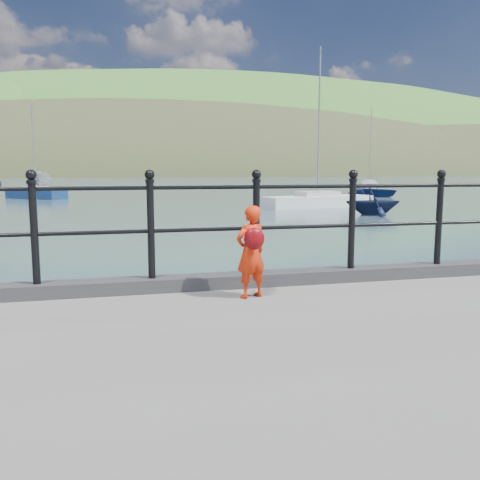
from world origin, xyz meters
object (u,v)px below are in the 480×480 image
object	(u,v)px
launch_blue	(375,191)
sailboat_port	(36,194)
launch_navy	(373,201)
sailboat_near	(317,202)
launch_white	(42,180)
sailboat_far	(369,185)
railing	(205,216)
child	(251,251)

from	to	relation	value
launch_blue	sailboat_port	world-z (taller)	sailboat_port
launch_navy	sailboat_near	world-z (taller)	sailboat_near
launch_white	sailboat_far	world-z (taller)	sailboat_far
launch_navy	sailboat_far	bearing A→B (deg)	-16.44
sailboat_far	railing	bearing A→B (deg)	176.45
launch_blue	launch_navy	distance (m)	19.09
child	launch_white	bearing A→B (deg)	-101.75
launch_blue	sailboat_port	distance (m)	28.56
child	railing	bearing A→B (deg)	-74.59
launch_white	sailboat_far	size ratio (longest dim) A/B	0.53
railing	sailboat_far	world-z (taller)	sailboat_far
sailboat_far	sailboat_port	size ratio (longest dim) A/B	1.32
launch_blue	sailboat_port	size ratio (longest dim) A/B	0.61
launch_white	railing	bearing A→B (deg)	-80.97
launch_blue	launch_white	size ratio (longest dim) A/B	0.87
launch_blue	launch_white	bearing A→B (deg)	121.34
sailboat_far	sailboat_near	distance (m)	36.00
sailboat_port	launch_blue	bearing A→B (deg)	34.25
launch_white	launch_navy	bearing A→B (deg)	-62.39
child	launch_blue	bearing A→B (deg)	-141.45
railing	sailboat_port	xyz separation A→B (m)	(-7.18, 38.42, -1.48)
child	launch_navy	bearing A→B (deg)	-142.76
sailboat_near	launch_navy	bearing A→B (deg)	-97.51
railing	launch_white	world-z (taller)	railing
railing	sailboat_far	bearing A→B (deg)	60.34
child	launch_blue	xyz separation A→B (m)	(20.77, 35.44, -1.00)
child	sailboat_near	bearing A→B (deg)	-135.00
railing	launch_navy	size ratio (longest dim) A/B	6.55
child	launch_navy	xyz separation A→B (m)	(11.55, 18.72, -0.77)
sailboat_far	sailboat_near	size ratio (longest dim) A/B	1.05
launch_blue	sailboat_far	bearing A→B (deg)	42.84
child	sailboat_port	xyz separation A→B (m)	(-7.57, 38.96, -1.16)
railing	sailboat_near	bearing A→B (deg)	64.84
child	launch_white	xyz separation A→B (m)	(-9.77, 59.50, -0.43)
launch_blue	child	bearing A→B (deg)	-140.81
sailboat_near	sailboat_port	xyz separation A→B (m)	(-18.53, 14.27, -0.00)
railing	sailboat_near	distance (m)	26.73
launch_blue	sailboat_port	bearing A→B (deg)	152.49
sailboat_port	sailboat_far	bearing A→B (deg)	63.99
sailboat_far	sailboat_near	bearing A→B (deg)	173.12
launch_blue	sailboat_near	world-z (taller)	sailboat_near
launch_white	sailboat_near	distance (m)	40.51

